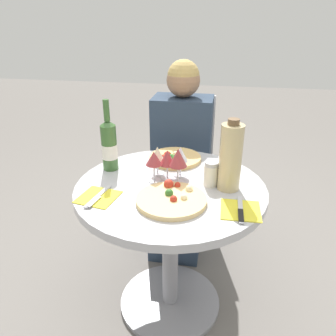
{
  "coord_description": "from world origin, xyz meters",
  "views": [
    {
      "loc": [
        0.22,
        -1.26,
        1.38
      ],
      "look_at": [
        -0.0,
        -0.04,
        0.81
      ],
      "focal_mm": 35.0,
      "sensor_mm": 36.0,
      "label": 1
    }
  ],
  "objects_px": {
    "dining_table": "(170,219)",
    "pizza_large": "(172,199)",
    "wine_bottle": "(109,145)",
    "tall_carafe": "(231,157)",
    "chair_behind_diner": "(183,170)",
    "seated_diner": "(180,168)"
  },
  "relations": [
    {
      "from": "chair_behind_diner",
      "to": "seated_diner",
      "type": "bearing_deg",
      "value": 90.0
    },
    {
      "from": "dining_table",
      "to": "wine_bottle",
      "type": "relative_size",
      "value": 2.47
    },
    {
      "from": "dining_table",
      "to": "tall_carafe",
      "type": "relative_size",
      "value": 2.71
    },
    {
      "from": "chair_behind_diner",
      "to": "wine_bottle",
      "type": "bearing_deg",
      "value": 65.33
    },
    {
      "from": "dining_table",
      "to": "pizza_large",
      "type": "distance_m",
      "value": 0.24
    },
    {
      "from": "seated_diner",
      "to": "chair_behind_diner",
      "type": "bearing_deg",
      "value": -90.0
    },
    {
      "from": "pizza_large",
      "to": "tall_carafe",
      "type": "bearing_deg",
      "value": 34.53
    },
    {
      "from": "wine_bottle",
      "to": "tall_carafe",
      "type": "height_order",
      "value": "wine_bottle"
    },
    {
      "from": "tall_carafe",
      "to": "dining_table",
      "type": "bearing_deg",
      "value": -176.41
    },
    {
      "from": "pizza_large",
      "to": "tall_carafe",
      "type": "relative_size",
      "value": 0.92
    },
    {
      "from": "pizza_large",
      "to": "seated_diner",
      "type": "bearing_deg",
      "value": 95.42
    },
    {
      "from": "dining_table",
      "to": "tall_carafe",
      "type": "xyz_separation_m",
      "value": [
        0.25,
        0.02,
        0.32
      ]
    },
    {
      "from": "seated_diner",
      "to": "wine_bottle",
      "type": "distance_m",
      "value": 0.61
    },
    {
      "from": "dining_table",
      "to": "pizza_large",
      "type": "bearing_deg",
      "value": -78.11
    },
    {
      "from": "tall_carafe",
      "to": "chair_behind_diner",
      "type": "bearing_deg",
      "value": 112.32
    },
    {
      "from": "wine_bottle",
      "to": "tall_carafe",
      "type": "distance_m",
      "value": 0.57
    },
    {
      "from": "pizza_large",
      "to": "tall_carafe",
      "type": "distance_m",
      "value": 0.3
    },
    {
      "from": "pizza_large",
      "to": "tall_carafe",
      "type": "xyz_separation_m",
      "value": [
        0.22,
        0.15,
        0.13
      ]
    },
    {
      "from": "chair_behind_diner",
      "to": "wine_bottle",
      "type": "distance_m",
      "value": 0.77
    },
    {
      "from": "chair_behind_diner",
      "to": "pizza_large",
      "type": "bearing_deg",
      "value": 94.48
    },
    {
      "from": "dining_table",
      "to": "pizza_large",
      "type": "relative_size",
      "value": 2.95
    },
    {
      "from": "chair_behind_diner",
      "to": "pizza_large",
      "type": "distance_m",
      "value": 0.9
    }
  ]
}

